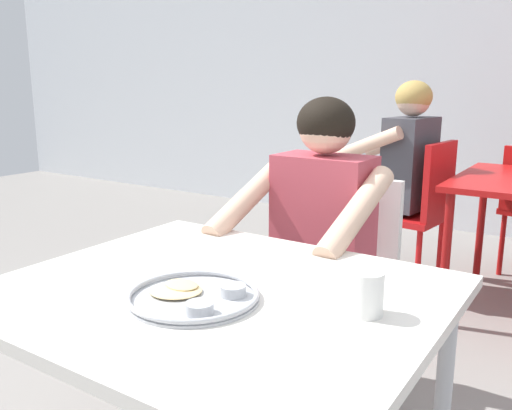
{
  "coord_description": "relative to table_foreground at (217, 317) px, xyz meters",
  "views": [
    {
      "loc": [
        0.7,
        -0.89,
        1.2
      ],
      "look_at": [
        -0.11,
        0.32,
        0.87
      ],
      "focal_mm": 37.78,
      "sensor_mm": 36.0,
      "label": 1
    }
  ],
  "objects": [
    {
      "name": "drinking_cup",
      "position": [
        0.36,
        0.05,
        0.13
      ],
      "size": [
        0.07,
        0.07,
        0.1
      ],
      "color": "white",
      "rests_on": "table_foreground"
    },
    {
      "name": "chair_red_left",
      "position": [
        -0.13,
        2.06,
        -0.14
      ],
      "size": [
        0.46,
        0.44,
        0.89
      ],
      "color": "red",
      "rests_on": "ground"
    },
    {
      "name": "chair_foreground",
      "position": [
        -0.09,
        0.88,
        -0.16
      ],
      "size": [
        0.44,
        0.42,
        0.85
      ],
      "color": "silver",
      "rests_on": "ground"
    },
    {
      "name": "thali_tray",
      "position": [
        0.0,
        -0.09,
        0.09
      ],
      "size": [
        0.3,
        0.3,
        0.03
      ],
      "color": "#B7BABF",
      "rests_on": "table_foreground"
    },
    {
      "name": "table_foreground",
      "position": [
        0.0,
        0.0,
        0.0
      ],
      "size": [
        1.03,
        0.88,
        0.72
      ],
      "color": "silver",
      "rests_on": "ground"
    },
    {
      "name": "diner_foreground",
      "position": [
        -0.09,
        0.65,
        0.04
      ],
      "size": [
        0.49,
        0.55,
        1.16
      ],
      "color": "#333333",
      "rests_on": "ground"
    },
    {
      "name": "patron_background",
      "position": [
        -0.3,
        2.1,
        0.08
      ],
      "size": [
        0.59,
        0.55,
        1.22
      ],
      "color": "black",
      "rests_on": "ground"
    }
  ]
}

